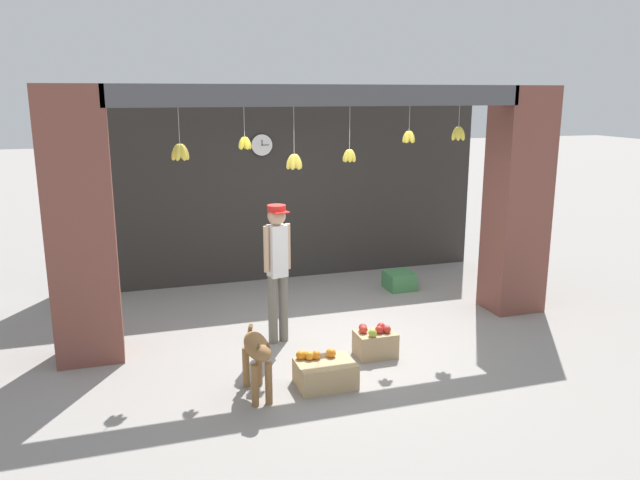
{
  "coord_description": "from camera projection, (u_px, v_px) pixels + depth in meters",
  "views": [
    {
      "loc": [
        -2.26,
        -6.73,
        2.9
      ],
      "look_at": [
        0.0,
        0.4,
        1.14
      ],
      "focal_mm": 35.0,
      "sensor_mm": 36.0,
      "label": 1
    }
  ],
  "objects": [
    {
      "name": "ground_plane",
      "position": [
        330.0,
        338.0,
        7.57
      ],
      "size": [
        60.0,
        60.0,
        0.0
      ],
      "primitive_type": "plane",
      "color": "gray"
    },
    {
      "name": "shop_back_wall",
      "position": [
        275.0,
        185.0,
        9.74
      ],
      "size": [
        6.76,
        0.12,
        3.0
      ],
      "primitive_type": "cube",
      "color": "#2D2B28",
      "rests_on": "ground_plane"
    },
    {
      "name": "shop_pillar_left",
      "position": [
        81.0,
        227.0,
        6.7
      ],
      "size": [
        0.7,
        0.6,
        3.0
      ],
      "primitive_type": "cube",
      "color": "brown",
      "rests_on": "ground_plane"
    },
    {
      "name": "shop_pillar_right",
      "position": [
        517.0,
        201.0,
        8.31
      ],
      "size": [
        0.7,
        0.6,
        3.0
      ],
      "primitive_type": "cube",
      "color": "brown",
      "rests_on": "ground_plane"
    },
    {
      "name": "storefront_awning",
      "position": [
        327.0,
        99.0,
        7.03
      ],
      "size": [
        4.86,
        0.26,
        0.96
      ],
      "color": "#4C4C51"
    },
    {
      "name": "dog",
      "position": [
        257.0,
        352.0,
        6.02
      ],
      "size": [
        0.23,
        0.8,
        0.68
      ],
      "rotation": [
        0.0,
        0.0,
        -1.56
      ],
      "color": "olive",
      "rests_on": "ground_plane"
    },
    {
      "name": "shopkeeper",
      "position": [
        277.0,
        263.0,
        7.25
      ],
      "size": [
        0.34,
        0.29,
        1.66
      ],
      "rotation": [
        0.0,
        0.0,
        3.39
      ],
      "color": "#6B665B",
      "rests_on": "ground_plane"
    },
    {
      "name": "fruit_crate_oranges",
      "position": [
        325.0,
        372.0,
        6.33
      ],
      "size": [
        0.58,
        0.43,
        0.34
      ],
      "color": "tan",
      "rests_on": "ground_plane"
    },
    {
      "name": "fruit_crate_apples",
      "position": [
        375.0,
        342.0,
        7.03
      ],
      "size": [
        0.45,
        0.32,
        0.37
      ],
      "color": "tan",
      "rests_on": "ground_plane"
    },
    {
      "name": "produce_box_green",
      "position": [
        399.0,
        280.0,
        9.46
      ],
      "size": [
        0.41,
        0.42,
        0.26
      ],
      "primitive_type": "cube",
      "color": "#42844C",
      "rests_on": "ground_plane"
    },
    {
      "name": "water_bottle",
      "position": [
        260.0,
        348.0,
        6.99
      ],
      "size": [
        0.06,
        0.06,
        0.25
      ],
      "color": "#38934C",
      "rests_on": "ground_plane"
    },
    {
      "name": "wall_clock",
      "position": [
        262.0,
        145.0,
        9.46
      ],
      "size": [
        0.34,
        0.03,
        0.34
      ],
      "color": "black"
    }
  ]
}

